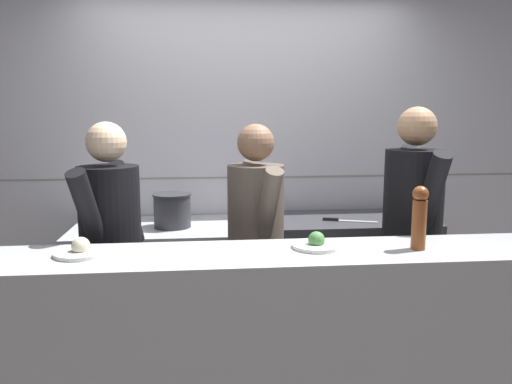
{
  "coord_description": "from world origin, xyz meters",
  "views": [
    {
      "loc": [
        -0.3,
        -2.4,
        1.65
      ],
      "look_at": [
        0.01,
        0.68,
        1.15
      ],
      "focal_mm": 35.0,
      "sensor_mm": 36.0,
      "label": 1
    }
  ],
  "objects": [
    {
      "name": "oven_range",
      "position": [
        -0.61,
        1.03,
        0.43
      ],
      "size": [
        1.22,
        0.71,
        0.86
      ],
      "color": "#232326",
      "rests_on": "ground_plane"
    },
    {
      "name": "wall_back_tiled",
      "position": [
        0.0,
        1.43,
        1.3
      ],
      "size": [
        8.0,
        0.06,
        2.6
      ],
      "color": "silver",
      "rests_on": "ground_plane"
    },
    {
      "name": "prep_counter",
      "position": [
        0.66,
        1.03,
        0.44
      ],
      "size": [
        1.29,
        0.65,
        0.89
      ],
      "color": "#38383D",
      "rests_on": "ground_plane"
    },
    {
      "name": "plated_dish_main",
      "position": [
        -0.85,
        -0.21,
        1.05
      ],
      "size": [
        0.23,
        0.23,
        0.08
      ],
      "color": "white",
      "rests_on": "pass_counter"
    },
    {
      "name": "plated_dish_appetiser",
      "position": [
        0.21,
        -0.21,
        1.05
      ],
      "size": [
        0.22,
        0.22,
        0.08
      ],
      "color": "white",
      "rests_on": "pass_counter"
    },
    {
      "name": "chefs_knife",
      "position": [
        0.66,
        0.93,
        0.9
      ],
      "size": [
        0.37,
        0.15,
        0.02
      ],
      "color": "#B7BABF",
      "rests_on": "prep_counter"
    },
    {
      "name": "chef_head_cook",
      "position": [
        -0.81,
        0.28,
        0.89
      ],
      "size": [
        0.41,
        0.69,
        1.6
      ],
      "rotation": [
        0.0,
        0.0,
        -0.32
      ],
      "color": "black",
      "rests_on": "ground_plane"
    },
    {
      "name": "chef_line",
      "position": [
        0.9,
        0.35,
        0.93
      ],
      "size": [
        0.35,
        0.73,
        1.68
      ],
      "rotation": [
        0.0,
        0.0,
        0.02
      ],
      "color": "black",
      "rests_on": "ground_plane"
    },
    {
      "name": "stock_pot",
      "position": [
        -0.53,
        0.99,
        0.99
      ],
      "size": [
        0.27,
        0.27,
        0.23
      ],
      "color": "#2D2D33",
      "rests_on": "oven_range"
    },
    {
      "name": "pass_counter",
      "position": [
        0.05,
        -0.26,
        0.51
      ],
      "size": [
        2.96,
        0.45,
        1.03
      ],
      "color": "#B7BABF",
      "rests_on": "ground_plane"
    },
    {
      "name": "pepper_mill",
      "position": [
        0.66,
        -0.28,
        1.18
      ],
      "size": [
        0.07,
        0.07,
        0.29
      ],
      "color": "brown",
      "rests_on": "pass_counter"
    },
    {
      "name": "chef_sous",
      "position": [
        -0.02,
        0.37,
        0.88
      ],
      "size": [
        0.39,
        0.69,
        1.58
      ],
      "rotation": [
        0.0,
        0.0,
        0.23
      ],
      "color": "black",
      "rests_on": "ground_plane"
    }
  ]
}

